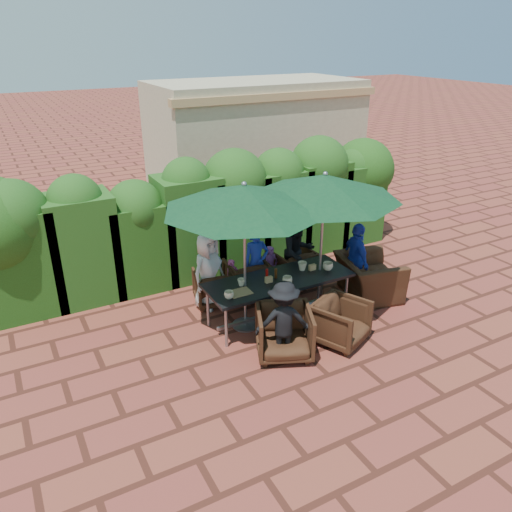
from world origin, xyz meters
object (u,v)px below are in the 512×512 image
chair_far_mid (247,276)px  chair_far_right (292,265)px  dining_table (279,283)px  chair_end_right (369,271)px  chair_near_left (284,330)px  umbrella_left (244,198)px  chair_near_right (341,320)px  chair_far_left (214,285)px  umbrella_right (325,187)px

chair_far_mid → chair_far_right: (0.97, -0.02, 0.01)m
dining_table → chair_end_right: bearing=-2.4°
chair_near_left → umbrella_left: bearing=122.3°
chair_far_mid → chair_near_right: chair_near_right is taller
chair_far_left → chair_near_right: chair_near_right is taller
chair_far_mid → chair_near_left: bearing=83.5°
umbrella_left → chair_far_left: (-0.13, 0.96, -1.87)m
chair_near_right → chair_end_right: chair_end_right is taller
chair_near_left → chair_end_right: bearing=43.9°
chair_far_right → chair_near_left: bearing=51.8°
chair_far_right → chair_near_left: 2.37m
umbrella_right → chair_far_left: umbrella_right is taller
chair_near_right → chair_end_right: bearing=10.9°
umbrella_left → chair_far_left: 2.10m
chair_near_right → dining_table: bearing=90.2°
umbrella_left → chair_near_right: (1.09, -1.11, -1.83)m
umbrella_left → chair_far_left: bearing=97.8°
chair_near_left → chair_far_left: bearing=122.0°
dining_table → chair_end_right: size_ratio=2.19×
chair_far_left → chair_near_right: (1.22, -2.07, 0.04)m
dining_table → umbrella_right: size_ratio=1.01×
chair_far_right → dining_table: bearing=45.1°
chair_far_left → chair_end_right: bearing=168.8°
chair_far_right → umbrella_left: bearing=29.4°
umbrella_left → chair_far_mid: umbrella_left is taller
chair_far_mid → chair_near_right: size_ratio=0.96×
chair_near_left → umbrella_right: bearing=59.3°
dining_table → chair_near_left: (-0.46, -0.93, -0.26)m
chair_far_right → chair_near_left: chair_near_left is taller
umbrella_left → chair_end_right: (2.46, -0.13, -1.72)m
chair_near_left → chair_near_right: 0.96m
umbrella_left → chair_near_right: umbrella_left is taller
chair_far_right → chair_far_mid: bearing=-4.3°
chair_near_left → chair_near_right: bearing=15.8°
chair_far_left → chair_end_right: size_ratio=0.61×
chair_end_right → chair_far_right: bearing=54.6°
umbrella_left → chair_near_right: 2.40m
chair_far_mid → chair_end_right: 2.23m
chair_near_right → chair_near_left: bearing=147.4°
umbrella_left → chair_far_right: size_ratio=3.30×
dining_table → chair_near_right: bearing=-65.2°
umbrella_left → dining_table: bearing=-4.9°
chair_far_left → chair_far_mid: chair_far_mid is taller
umbrella_left → chair_end_right: 3.01m
umbrella_right → chair_far_left: size_ratio=3.57×
umbrella_right → chair_far_right: umbrella_right is taller
chair_far_left → umbrella_left: bearing=109.3°
umbrella_right → chair_near_right: bearing=-106.0°
dining_table → chair_far_left: size_ratio=3.59×
chair_far_left → chair_near_left: chair_near_left is taller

